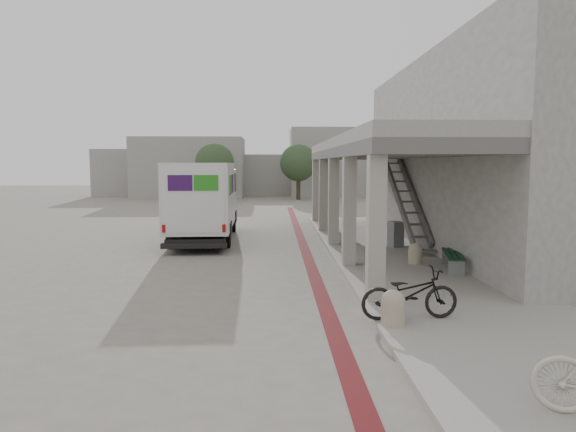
{
  "coord_description": "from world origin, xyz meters",
  "views": [
    {
      "loc": [
        -0.12,
        -14.54,
        3.13
      ],
      "look_at": [
        0.29,
        0.38,
        1.6
      ],
      "focal_mm": 32.0,
      "sensor_mm": 36.0,
      "label": 1
    }
  ],
  "objects_px": {
    "bench": "(453,258)",
    "bicycle_black": "(410,294)",
    "fedex_truck": "(204,199)",
    "utility_cabinet": "(396,234)"
  },
  "relations": [
    {
      "from": "utility_cabinet",
      "to": "bicycle_black",
      "type": "xyz_separation_m",
      "value": [
        -1.8,
        -8.72,
        0.05
      ]
    },
    {
      "from": "bench",
      "to": "bicycle_black",
      "type": "xyz_separation_m",
      "value": [
        -2.48,
        -4.65,
        0.17
      ]
    },
    {
      "from": "fedex_truck",
      "to": "bench",
      "type": "height_order",
      "value": "fedex_truck"
    },
    {
      "from": "bicycle_black",
      "to": "fedex_truck",
      "type": "bearing_deg",
      "value": 20.93
    },
    {
      "from": "bench",
      "to": "utility_cabinet",
      "type": "xyz_separation_m",
      "value": [
        -0.68,
        4.08,
        0.12
      ]
    },
    {
      "from": "bench",
      "to": "utility_cabinet",
      "type": "bearing_deg",
      "value": 112.13
    },
    {
      "from": "fedex_truck",
      "to": "utility_cabinet",
      "type": "bearing_deg",
      "value": -20.98
    },
    {
      "from": "fedex_truck",
      "to": "bicycle_black",
      "type": "distance_m",
      "value": 12.55
    },
    {
      "from": "fedex_truck",
      "to": "bench",
      "type": "distance_m",
      "value": 10.41
    },
    {
      "from": "utility_cabinet",
      "to": "bicycle_black",
      "type": "relative_size",
      "value": 0.48
    }
  ]
}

